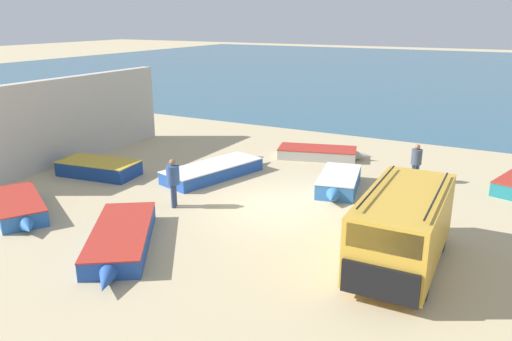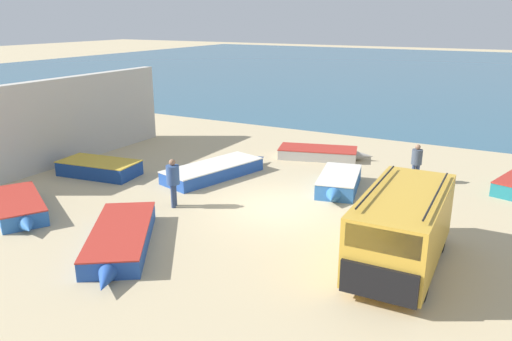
{
  "view_description": "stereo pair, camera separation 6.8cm",
  "coord_description": "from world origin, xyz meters",
  "px_view_note": "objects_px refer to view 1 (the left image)",
  "views": [
    {
      "loc": [
        7.18,
        -14.88,
        6.49
      ],
      "look_at": [
        -1.23,
        0.71,
        1.0
      ],
      "focal_mm": 35.0,
      "sensor_mm": 36.0,
      "label": 1
    },
    {
      "loc": [
        7.24,
        -14.84,
        6.49
      ],
      "look_at": [
        -1.23,
        0.71,
        1.0
      ],
      "focal_mm": 35.0,
      "sensor_mm": 36.0,
      "label": 2
    }
  ],
  "objects_px": {
    "fishing_rowboat_5": "(19,207)",
    "fishing_rowboat_6": "(320,153)",
    "fishing_rowboat_3": "(121,239)",
    "fisherman_1": "(173,179)",
    "fishing_rowboat_0": "(215,170)",
    "fisherman_0": "(416,160)",
    "parked_van": "(403,227)",
    "fishing_rowboat_2": "(339,182)",
    "fishing_rowboat_4": "(97,168)"
  },
  "relations": [
    {
      "from": "fishing_rowboat_4",
      "to": "fishing_rowboat_5",
      "type": "distance_m",
      "value": 4.67
    },
    {
      "from": "fisherman_0",
      "to": "fishing_rowboat_0",
      "type": "bearing_deg",
      "value": 85.79
    },
    {
      "from": "fishing_rowboat_2",
      "to": "fisherman_0",
      "type": "bearing_deg",
      "value": 122.61
    },
    {
      "from": "fishing_rowboat_5",
      "to": "fishing_rowboat_6",
      "type": "height_order",
      "value": "fishing_rowboat_5"
    },
    {
      "from": "fishing_rowboat_6",
      "to": "fisherman_0",
      "type": "distance_m",
      "value": 5.06
    },
    {
      "from": "fishing_rowboat_2",
      "to": "fishing_rowboat_4",
      "type": "distance_m",
      "value": 10.2
    },
    {
      "from": "parked_van",
      "to": "fisherman_0",
      "type": "xyz_separation_m",
      "value": [
        -1.13,
        7.52,
        -0.2
      ]
    },
    {
      "from": "fishing_rowboat_6",
      "to": "fisherman_1",
      "type": "xyz_separation_m",
      "value": [
        -2.2,
        -8.44,
        0.8
      ]
    },
    {
      "from": "fishing_rowboat_3",
      "to": "fishing_rowboat_6",
      "type": "distance_m",
      "value": 11.94
    },
    {
      "from": "fishing_rowboat_0",
      "to": "fisherman_0",
      "type": "xyz_separation_m",
      "value": [
        7.59,
        3.17,
        0.68
      ]
    },
    {
      "from": "fishing_rowboat_5",
      "to": "parked_van",
      "type": "bearing_deg",
      "value": 41.39
    },
    {
      "from": "fishing_rowboat_0",
      "to": "fishing_rowboat_5",
      "type": "relative_size",
      "value": 1.33
    },
    {
      "from": "fishing_rowboat_3",
      "to": "fisherman_1",
      "type": "distance_m",
      "value": 3.54
    },
    {
      "from": "fishing_rowboat_2",
      "to": "fishing_rowboat_4",
      "type": "xyz_separation_m",
      "value": [
        -9.73,
        -3.05,
        0.0
      ]
    },
    {
      "from": "fisherman_1",
      "to": "fishing_rowboat_6",
      "type": "bearing_deg",
      "value": 53.15
    },
    {
      "from": "fishing_rowboat_0",
      "to": "fishing_rowboat_5",
      "type": "xyz_separation_m",
      "value": [
        -3.54,
        -6.82,
        0.01
      ]
    },
    {
      "from": "fishing_rowboat_0",
      "to": "fishing_rowboat_4",
      "type": "xyz_separation_m",
      "value": [
        -4.56,
        -2.25,
        0.04
      ]
    },
    {
      "from": "parked_van",
      "to": "fisherman_0",
      "type": "distance_m",
      "value": 7.6
    },
    {
      "from": "fishing_rowboat_0",
      "to": "fishing_rowboat_4",
      "type": "bearing_deg",
      "value": 132.05
    },
    {
      "from": "fishing_rowboat_3",
      "to": "fishing_rowboat_5",
      "type": "height_order",
      "value": "fishing_rowboat_5"
    },
    {
      "from": "fishing_rowboat_0",
      "to": "fishing_rowboat_2",
      "type": "height_order",
      "value": "fishing_rowboat_2"
    },
    {
      "from": "parked_van",
      "to": "fishing_rowboat_3",
      "type": "bearing_deg",
      "value": -70.85
    },
    {
      "from": "fishing_rowboat_5",
      "to": "fishing_rowboat_4",
      "type": "bearing_deg",
      "value": 132.57
    },
    {
      "from": "fisherman_1",
      "to": "fishing_rowboat_5",
      "type": "bearing_deg",
      "value": -165.37
    },
    {
      "from": "parked_van",
      "to": "fishing_rowboat_2",
      "type": "height_order",
      "value": "parked_van"
    },
    {
      "from": "parked_van",
      "to": "fishing_rowboat_5",
      "type": "height_order",
      "value": "parked_van"
    },
    {
      "from": "fisherman_0",
      "to": "fisherman_1",
      "type": "xyz_separation_m",
      "value": [
        -6.96,
        -6.86,
        0.09
      ]
    },
    {
      "from": "parked_van",
      "to": "fishing_rowboat_4",
      "type": "height_order",
      "value": "parked_van"
    },
    {
      "from": "fishing_rowboat_3",
      "to": "fisherman_0",
      "type": "relative_size",
      "value": 3.03
    },
    {
      "from": "parked_van",
      "to": "fisherman_0",
      "type": "relative_size",
      "value": 3.03
    },
    {
      "from": "fishing_rowboat_6",
      "to": "fisherman_1",
      "type": "bearing_deg",
      "value": -120.51
    },
    {
      "from": "fishing_rowboat_3",
      "to": "fishing_rowboat_5",
      "type": "distance_m",
      "value": 4.83
    },
    {
      "from": "fishing_rowboat_3",
      "to": "fishing_rowboat_6",
      "type": "relative_size",
      "value": 1.07
    },
    {
      "from": "fishing_rowboat_5",
      "to": "fishing_rowboat_6",
      "type": "xyz_separation_m",
      "value": [
        6.38,
        11.57,
        -0.03
      ]
    },
    {
      "from": "fishing_rowboat_0",
      "to": "fisherman_0",
      "type": "distance_m",
      "value": 8.25
    },
    {
      "from": "fishing_rowboat_4",
      "to": "fishing_rowboat_5",
      "type": "relative_size",
      "value": 1.02
    },
    {
      "from": "fishing_rowboat_0",
      "to": "fishing_rowboat_2",
      "type": "xyz_separation_m",
      "value": [
        5.17,
        0.79,
        0.04
      ]
    },
    {
      "from": "parked_van",
      "to": "fishing_rowboat_6",
      "type": "height_order",
      "value": "parked_van"
    },
    {
      "from": "fishing_rowboat_2",
      "to": "fisherman_0",
      "type": "xyz_separation_m",
      "value": [
        2.41,
        2.38,
        0.64
      ]
    },
    {
      "from": "parked_van",
      "to": "fishing_rowboat_6",
      "type": "distance_m",
      "value": 10.87
    },
    {
      "from": "fishing_rowboat_5",
      "to": "fisherman_0",
      "type": "relative_size",
      "value": 2.56
    },
    {
      "from": "fishing_rowboat_3",
      "to": "fisherman_1",
      "type": "bearing_deg",
      "value": 156.48
    },
    {
      "from": "fishing_rowboat_2",
      "to": "fishing_rowboat_3",
      "type": "xyz_separation_m",
      "value": [
        -3.9,
        -7.87,
        -0.04
      ]
    },
    {
      "from": "fishing_rowboat_2",
      "to": "fishing_rowboat_6",
      "type": "xyz_separation_m",
      "value": [
        -2.34,
        3.96,
        -0.07
      ]
    },
    {
      "from": "fisherman_0",
      "to": "fisherman_1",
      "type": "distance_m",
      "value": 9.77
    },
    {
      "from": "fishing_rowboat_3",
      "to": "fisherman_1",
      "type": "height_order",
      "value": "fisherman_1"
    },
    {
      "from": "fishing_rowboat_6",
      "to": "fishing_rowboat_4",
      "type": "bearing_deg",
      "value": -152.42
    },
    {
      "from": "parked_van",
      "to": "fishing_rowboat_3",
      "type": "relative_size",
      "value": 1.0
    },
    {
      "from": "fishing_rowboat_3",
      "to": "fishing_rowboat_6",
      "type": "xyz_separation_m",
      "value": [
        1.56,
        11.83,
        -0.03
      ]
    },
    {
      "from": "fishing_rowboat_6",
      "to": "parked_van",
      "type": "bearing_deg",
      "value": -73.0
    }
  ]
}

